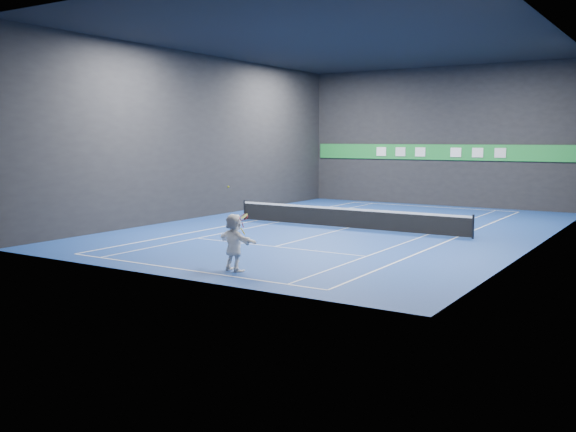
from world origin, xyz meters
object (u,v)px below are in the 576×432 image
Objects in this scene: tennis_net at (347,217)px; tennis_racket at (244,219)px; player at (234,242)px; tennis_ball at (228,187)px.

tennis_racket is at bearing -80.23° from tennis_net.
tennis_ball is at bearing -15.50° from player.
tennis_ball reaches higher than tennis_racket.
tennis_net is (-1.55, 11.15, -0.42)m from player.
tennis_ball is 1.27m from tennis_racket.
tennis_racket is at bearing -13.26° from tennis_ball.
player is 0.88m from tennis_racket.
tennis_net is (-1.16, 10.93, -2.23)m from tennis_ball.
tennis_racket reaches higher than player.
player is 27.40× the size of tennis_ball.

